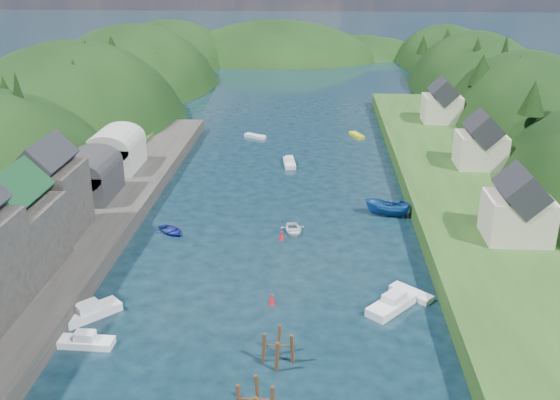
{
  "coord_description": "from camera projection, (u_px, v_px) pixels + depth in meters",
  "views": [
    {
      "loc": [
        4.44,
        -43.63,
        32.4
      ],
      "look_at": [
        0.0,
        28.0,
        4.0
      ],
      "focal_mm": 40.0,
      "sensor_mm": 36.0,
      "label": 1
    }
  ],
  "objects": [
    {
      "name": "terrace_left_grass",
      "position": [
        10.0,
        241.0,
        72.55
      ],
      "size": [
        12.0,
        110.0,
        2.5
      ],
      "primitive_type": "cube",
      "color": "#234719",
      "rests_on": "ground"
    },
    {
      "name": "ground",
      "position": [
        289.0,
        173.0,
        99.07
      ],
      "size": [
        600.0,
        600.0,
        0.0
      ],
      "primitive_type": "plane",
      "color": "black",
      "rests_on": "ground"
    },
    {
      "name": "hill_trees",
      "position": [
        294.0,
        87.0,
        107.34
      ],
      "size": [
        90.66,
        149.44,
        11.96
      ],
      "color": "black",
      "rests_on": "ground"
    },
    {
      "name": "piling_cluster_far",
      "position": [
        278.0,
        351.0,
        52.67
      ],
      "size": [
        2.92,
        2.76,
        3.43
      ],
      "color": "#382314",
      "rests_on": "ground"
    },
    {
      "name": "moored_boats",
      "position": [
        275.0,
        265.0,
        68.16
      ],
      "size": [
        36.96,
        87.59,
        2.33
      ],
      "color": "silver",
      "rests_on": "ground"
    },
    {
      "name": "far_hills",
      "position": [
        309.0,
        86.0,
        218.06
      ],
      "size": [
        103.0,
        68.0,
        44.0
      ],
      "color": "black",
      "rests_on": "ground"
    },
    {
      "name": "right_bank_cottages",
      "position": [
        474.0,
        143.0,
        93.77
      ],
      "size": [
        9.0,
        59.24,
        8.41
      ],
      "color": "beige",
      "rests_on": "terrace_right"
    },
    {
      "name": "quay_left",
      "position": [
        69.0,
        245.0,
        72.24
      ],
      "size": [
        12.0,
        110.0,
        2.0
      ],
      "primitive_type": "cube",
      "color": "#2D2B28",
      "rests_on": "ground"
    },
    {
      "name": "hillside_left",
      "position": [
        75.0,
        165.0,
        127.82
      ],
      "size": [
        44.0,
        245.56,
        52.0
      ],
      "color": "black",
      "rests_on": "ground"
    },
    {
      "name": "boat_sheds",
      "position": [
        102.0,
        159.0,
        88.42
      ],
      "size": [
        7.0,
        21.0,
        7.5
      ],
      "color": "#2D2D30",
      "rests_on": "quay_left"
    },
    {
      "name": "channel_buoy_far",
      "position": [
        281.0,
        236.0,
        75.72
      ],
      "size": [
        0.7,
        0.7,
        1.1
      ],
      "color": "red",
      "rests_on": "ground"
    },
    {
      "name": "hillside_right",
      "position": [
        523.0,
        171.0,
        122.42
      ],
      "size": [
        36.0,
        245.56,
        48.0
      ],
      "color": "black",
      "rests_on": "ground"
    },
    {
      "name": "channel_buoy_near",
      "position": [
        272.0,
        300.0,
        61.77
      ],
      "size": [
        0.7,
        0.7,
        1.1
      ],
      "color": "red",
      "rests_on": "ground"
    },
    {
      "name": "terrace_right",
      "position": [
        462.0,
        191.0,
        87.91
      ],
      "size": [
        16.0,
        120.0,
        2.4
      ],
      "primitive_type": "cube",
      "color": "#234719",
      "rests_on": "ground"
    }
  ]
}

